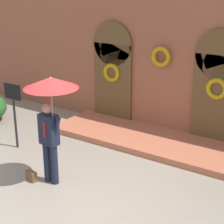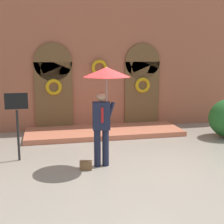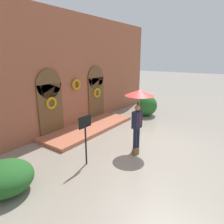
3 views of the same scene
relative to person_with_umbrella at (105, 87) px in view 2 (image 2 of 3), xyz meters
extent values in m
plane|color=gray|center=(0.54, -0.03, -1.91)|extent=(80.00, 80.00, 0.00)
cube|color=#9E563D|center=(0.54, 4.17, 0.89)|extent=(14.00, 0.50, 5.60)
cube|color=brown|center=(-1.06, 3.88, -0.71)|extent=(1.30, 0.08, 2.40)
cylinder|color=brown|center=(-1.06, 3.88, 0.49)|extent=(1.30, 0.08, 1.30)
cube|color=brown|center=(2.14, 3.88, -0.71)|extent=(1.30, 0.08, 2.40)
cylinder|color=brown|center=(2.14, 3.88, 0.49)|extent=(1.30, 0.08, 1.30)
torus|color=#C69314|center=(-1.06, 3.81, -0.36)|extent=(0.56, 0.12, 0.56)
torus|color=#C69314|center=(2.14, 3.81, -0.36)|extent=(0.56, 0.12, 0.56)
torus|color=#C69314|center=(0.54, 3.81, 0.29)|extent=(0.56, 0.12, 0.56)
cube|color=#B56346|center=(0.54, 3.02, -1.83)|extent=(5.20, 1.80, 0.16)
cylinder|color=#191E33|center=(-0.20, 0.00, -1.46)|extent=(0.16, 0.16, 0.90)
cylinder|color=#191E33|center=(0.00, 0.00, -1.46)|extent=(0.16, 0.16, 0.90)
cube|color=#191E33|center=(-0.10, 0.00, -0.68)|extent=(0.42, 0.27, 0.66)
cube|color=#A51919|center=(-0.10, -0.13, -0.64)|extent=(0.06, 0.01, 0.36)
sphere|color=#A87A5B|center=(-0.10, 0.00, -0.22)|extent=(0.22, 0.22, 0.22)
cylinder|color=#191E33|center=(0.12, 0.00, -0.58)|extent=(0.22, 0.09, 0.46)
cylinder|color=gray|center=(0.03, 0.00, -0.26)|extent=(0.02, 0.02, 0.98)
cone|color=red|center=(0.03, 0.00, 0.34)|extent=(1.10, 1.10, 0.22)
cone|color=white|center=(0.03, 0.00, 0.35)|extent=(0.60, 0.61, 0.20)
cube|color=brown|center=(-0.51, -0.20, -1.80)|extent=(0.30, 0.17, 0.22)
cylinder|color=black|center=(-2.07, 0.85, -1.26)|extent=(0.06, 0.06, 1.30)
cube|color=black|center=(-2.07, 0.85, -0.39)|extent=(0.56, 0.03, 0.40)
camera|label=1|loc=(4.96, -5.27, 2.23)|focal=60.00mm
camera|label=2|loc=(-1.39, -7.06, 0.72)|focal=50.00mm
camera|label=3|loc=(-6.57, -3.40, 1.65)|focal=32.00mm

